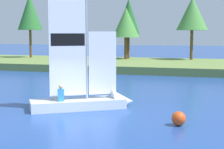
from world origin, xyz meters
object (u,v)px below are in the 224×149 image
at_px(shoreline_tree_midright, 192,14).
at_px(shoreline_tree_centre, 128,17).
at_px(channel_buoy, 179,118).
at_px(shoreline_tree_left, 30,12).
at_px(shoreline_tree_midleft, 126,23).
at_px(sailboat, 93,98).

bearing_deg(shoreline_tree_midright, shoreline_tree_centre, -176.79).
xyz_separation_m(shoreline_tree_midright, channel_buoy, (1.60, -27.81, -5.59)).
relative_size(shoreline_tree_left, shoreline_tree_midleft, 1.30).
xyz_separation_m(shoreline_tree_centre, sailboat, (4.46, -25.07, -5.14)).
bearing_deg(channel_buoy, shoreline_tree_centre, 107.96).
xyz_separation_m(sailboat, channel_buoy, (4.43, -2.33, -0.19)).
relative_size(shoreline_tree_midleft, sailboat, 0.90).
xyz_separation_m(shoreline_tree_midright, sailboat, (-2.83, -25.48, -5.40)).
bearing_deg(sailboat, shoreline_tree_left, 92.57).
xyz_separation_m(shoreline_tree_midleft, shoreline_tree_midright, (7.34, 1.36, 0.96)).
height_order(shoreline_tree_centre, sailboat, shoreline_tree_centre).
distance_m(sailboat, channel_buoy, 5.01).
xyz_separation_m(shoreline_tree_midleft, channel_buoy, (8.94, -26.45, -4.63)).
height_order(shoreline_tree_midright, sailboat, shoreline_tree_midright).
distance_m(shoreline_tree_left, sailboat, 29.39).
xyz_separation_m(shoreline_tree_left, sailboat, (16.54, -23.59, -5.78)).
height_order(shoreline_tree_centre, channel_buoy, shoreline_tree_centre).
bearing_deg(shoreline_tree_centre, shoreline_tree_midleft, -93.48).
bearing_deg(shoreline_tree_midleft, shoreline_tree_left, -177.50).
xyz_separation_m(shoreline_tree_left, channel_buoy, (20.97, -25.92, -5.97)).
height_order(sailboat, channel_buoy, sailboat).
bearing_deg(channel_buoy, shoreline_tree_midright, 93.29).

